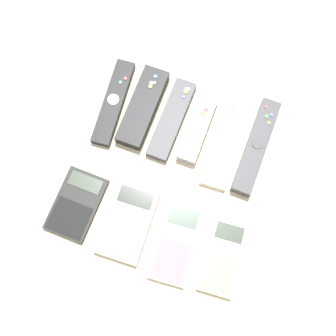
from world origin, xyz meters
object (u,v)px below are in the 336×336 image
remote_0 (113,102)px  remote_5 (256,147)px  calculator_0 (76,204)px  calculator_3 (223,257)px  calculator_2 (176,244)px  remote_2 (172,119)px  remote_3 (197,129)px  calculator_1 (128,222)px  remote_4 (226,139)px  remote_1 (143,107)px

remote_0 → remote_5: 0.32m
calculator_0 → calculator_3: 0.31m
remote_0 → calculator_2: size_ratio=1.23×
remote_2 → calculator_2: (0.09, -0.25, -0.00)m
remote_3 → calculator_2: (0.03, -0.24, -0.01)m
remote_0 → calculator_3: remote_0 is taller
remote_2 → calculator_1: (-0.01, -0.24, -0.00)m
remote_4 → calculator_1: (-0.14, -0.23, -0.00)m
remote_1 → calculator_0: bearing=-101.9°
remote_3 → calculator_3: remote_3 is taller
calculator_2 → calculator_3: (0.10, 0.00, 0.00)m
remote_0 → remote_5: bearing=-3.2°
remote_5 → calculator_2: (-0.09, -0.25, -0.01)m
remote_3 → remote_5: bearing=2.7°
calculator_0 → calculator_2: (0.22, -0.01, 0.00)m
remote_1 → remote_5: (0.25, -0.01, 0.00)m
remote_0 → remote_2: 0.13m
remote_2 → calculator_2: bearing=-67.0°
calculator_3 → remote_4: bearing=102.8°
remote_4 → calculator_3: remote_4 is taller
remote_1 → calculator_2: (0.16, -0.25, -0.01)m
remote_2 → remote_4: bearing=0.2°
calculator_0 → calculator_2: size_ratio=0.88×
calculator_1 → remote_4: bearing=58.9°
remote_4 → calculator_0: 0.34m
remote_3 → remote_5: 0.13m
calculator_1 → calculator_2: same height
remote_3 → calculator_0: 0.30m
remote_1 → calculator_2: size_ratio=1.13×
remote_5 → calculator_0: 0.39m
remote_5 → calculator_0: bearing=-141.0°
remote_5 → calculator_0: remote_5 is taller
remote_3 → calculator_3: 0.27m
remote_0 → remote_4: bearing=-3.8°
remote_3 → calculator_2: size_ratio=0.93×
remote_4 → calculator_0: (-0.25, -0.23, -0.00)m
remote_2 → calculator_0: (-0.12, -0.24, -0.00)m
calculator_3 → calculator_1: bearing=176.1°
remote_4 → remote_5: 0.06m
calculator_0 → remote_4: bearing=45.7°
remote_5 → calculator_3: size_ratio=1.42×
remote_0 → remote_2: bearing=-2.1°
remote_0 → calculator_1: bearing=-66.7°
remote_0 → remote_3: (0.19, -0.00, 0.00)m
remote_1 → calculator_3: remote_1 is taller
calculator_3 → remote_0: bearing=140.6°
remote_2 → calculator_3: remote_2 is taller
remote_1 → calculator_1: bearing=-75.9°
remote_5 → calculator_1: (-0.20, -0.24, -0.01)m
calculator_3 → remote_2: bearing=125.3°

